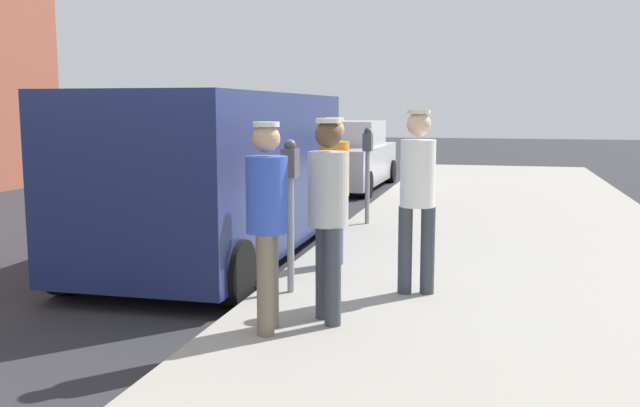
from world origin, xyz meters
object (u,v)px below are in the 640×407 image
(pedestrian_in_blue, at_px, (267,213))
(parked_sedan_ahead, at_px, (345,158))
(pedestrian_in_white, at_px, (418,189))
(parking_meter_far, at_px, (368,159))
(parking_meter_near, at_px, (290,189))
(pedestrian_in_orange, at_px, (334,182))
(pedestrian_in_gray, at_px, (328,206))
(parked_van, at_px, (221,172))

(pedestrian_in_blue, height_order, parked_sedan_ahead, pedestrian_in_blue)
(pedestrian_in_white, distance_m, parked_sedan_ahead, 10.40)
(parking_meter_far, xyz_separation_m, parked_sedan_ahead, (-1.63, 5.97, -0.43))
(parking_meter_near, xyz_separation_m, pedestrian_in_orange, (0.16, 1.23, -0.05))
(pedestrian_in_gray, relative_size, pedestrian_in_white, 0.96)
(parking_meter_far, distance_m, parked_sedan_ahead, 6.20)
(parked_van, distance_m, parked_sedan_ahead, 8.36)
(parked_sedan_ahead, bearing_deg, parking_meter_near, -80.98)
(parking_meter_near, xyz_separation_m, parked_van, (-1.50, 1.89, -0.03))
(pedestrian_in_blue, bearing_deg, parking_meter_far, 91.74)
(parking_meter_near, distance_m, parking_meter_far, 4.27)
(parking_meter_far, relative_size, pedestrian_in_orange, 0.89)
(parked_van, bearing_deg, parking_meter_far, 57.81)
(pedestrian_in_orange, xyz_separation_m, parked_sedan_ahead, (-1.79, 9.01, -0.39))
(parking_meter_far, relative_size, pedestrian_in_white, 0.84)
(parked_sedan_ahead, bearing_deg, pedestrian_in_blue, -81.11)
(parked_van, height_order, parked_sedan_ahead, parked_van)
(parking_meter_near, distance_m, pedestrian_in_white, 1.24)
(pedestrian_in_gray, xyz_separation_m, pedestrian_in_orange, (-0.43, 2.09, -0.02))
(pedestrian_in_orange, relative_size, parked_van, 0.33)
(parked_van, xyz_separation_m, parked_sedan_ahead, (-0.13, 8.35, -0.41))
(pedestrian_in_white, relative_size, parked_van, 0.35)
(parking_meter_far, xyz_separation_m, pedestrian_in_white, (1.22, -4.02, 0.01))
(parking_meter_near, height_order, parked_sedan_ahead, parking_meter_near)
(parking_meter_near, xyz_separation_m, parking_meter_far, (0.00, 4.27, 0.00))
(pedestrian_in_gray, distance_m, pedestrian_in_orange, 2.13)
(pedestrian_in_gray, xyz_separation_m, parked_van, (-2.09, 2.75, 0.01))
(pedestrian_in_orange, xyz_separation_m, pedestrian_in_blue, (0.01, -2.45, -0.00))
(parking_meter_far, bearing_deg, pedestrian_in_gray, -83.48)
(pedestrian_in_white, bearing_deg, pedestrian_in_gray, -119.67)
(pedestrian_in_orange, xyz_separation_m, parked_van, (-1.66, 0.66, 0.02))
(pedestrian_in_white, bearing_deg, pedestrian_in_orange, 136.99)
(pedestrian_in_white, distance_m, parked_van, 3.17)
(pedestrian_in_white, xyz_separation_m, parked_sedan_ahead, (-2.84, 9.99, -0.44))
(pedestrian_in_orange, relative_size, pedestrian_in_white, 0.95)
(parking_meter_far, xyz_separation_m, pedestrian_in_gray, (0.59, -5.13, -0.03))
(parked_van, bearing_deg, parking_meter_near, -51.52)
(pedestrian_in_white, xyz_separation_m, pedestrian_in_blue, (-1.05, -1.47, -0.06))
(pedestrian_in_gray, relative_size, pedestrian_in_orange, 1.01)
(pedestrian_in_gray, distance_m, pedestrian_in_white, 1.27)
(pedestrian_in_orange, bearing_deg, parking_meter_far, 93.03)
(pedestrian_in_white, bearing_deg, parked_sedan_ahead, 105.87)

